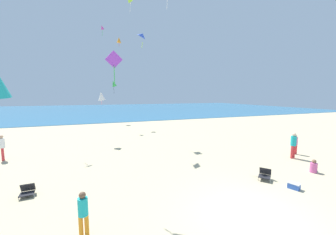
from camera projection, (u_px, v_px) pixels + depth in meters
name	position (u px, v px, depth m)	size (l,w,h in m)	color
ground_plane	(161.00, 147.00, 16.28)	(120.00, 120.00, 0.00)	#C6B58C
ocean_water	(112.00, 109.00, 59.07)	(120.00, 60.00, 0.05)	teal
beach_chair_far_left	(265.00, 174.00, 9.98)	(0.84, 0.83, 0.56)	black
beach_chair_near_camera	(27.00, 191.00, 8.36)	(0.58, 0.61, 0.51)	black
cooler_box	(294.00, 186.00, 9.00)	(0.46, 0.55, 0.29)	#2D56B7
person_0	(295.00, 143.00, 14.25)	(0.40, 0.40, 1.43)	red
person_1	(83.00, 212.00, 5.83)	(0.30, 0.30, 1.45)	orange
person_3	(2.00, 146.00, 12.86)	(0.42, 0.42, 1.69)	red
person_4	(314.00, 167.00, 10.94)	(0.66, 0.58, 0.74)	#D8599E
person_5	(293.00, 144.00, 13.28)	(0.38, 0.38, 1.75)	red
kite_magenta	(102.00, 28.00, 25.00)	(0.68, 0.63, 1.38)	#DB3DA8
kite_purple	(114.00, 61.00, 7.70)	(0.68, 0.22, 1.37)	purple
kite_white	(101.00, 96.00, 16.89)	(0.90, 0.94, 1.19)	white
kite_orange	(119.00, 40.00, 26.41)	(0.68, 0.66, 1.23)	orange
kite_green	(114.00, 84.00, 29.42)	(1.04, 0.88, 1.95)	green
kite_blue	(143.00, 35.00, 14.68)	(0.94, 0.97, 1.18)	blue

